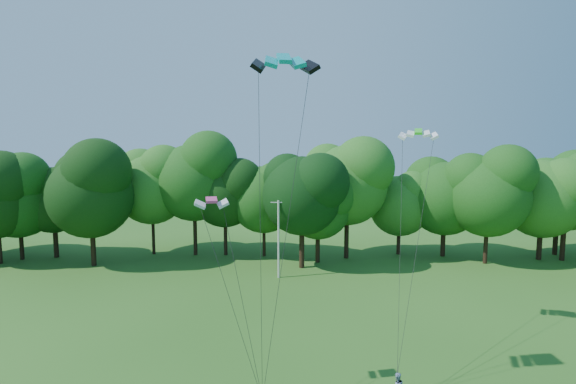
{
  "coord_description": "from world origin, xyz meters",
  "views": [
    {
      "loc": [
        -0.9,
        -12.83,
        13.1
      ],
      "look_at": [
        -0.69,
        13.0,
        10.21
      ],
      "focal_mm": 28.0,
      "sensor_mm": 36.0,
      "label": 1
    }
  ],
  "objects": [
    {
      "name": "utility_pole",
      "position": [
        -1.47,
        29.49,
        3.9
      ],
      "size": [
        1.51,
        0.19,
        7.55
      ],
      "rotation": [
        0.0,
        0.0,
        -0.02
      ],
      "color": "silver",
      "rests_on": "ground"
    },
    {
      "name": "kite_teal",
      "position": [
        -0.91,
        8.89,
        17.01
      ],
      "size": [
        3.19,
        1.71,
        0.72
      ],
      "rotation": [
        0.0,
        0.0,
        0.13
      ],
      "color": "#059399",
      "rests_on": "ground"
    },
    {
      "name": "kite_green",
      "position": [
        7.97,
        17.01,
        13.77
      ],
      "size": [
        2.69,
        1.77,
        0.46
      ],
      "rotation": [
        0.0,
        0.0,
        -0.29
      ],
      "color": "#2CE322",
      "rests_on": "ground"
    },
    {
      "name": "kite_pink",
      "position": [
        -4.47,
        8.93,
        10.27
      ],
      "size": [
        1.78,
        1.13,
        0.25
      ],
      "rotation": [
        0.0,
        0.0,
        0.21
      ],
      "color": "#C83778",
      "rests_on": "ground"
    },
    {
      "name": "tree_back_west",
      "position": [
        -30.27,
        36.51,
        8.65
      ],
      "size": [
        9.52,
        9.52,
        13.85
      ],
      "color": "black",
      "rests_on": "ground"
    },
    {
      "name": "tree_back_center",
      "position": [
        0.91,
        32.95,
        8.15
      ],
      "size": [
        8.98,
        8.98,
        13.06
      ],
      "color": "#301C13",
      "rests_on": "ground"
    },
    {
      "name": "tree_back_east",
      "position": [
        29.97,
        35.66,
        7.89
      ],
      "size": [
        8.69,
        8.69,
        12.64
      ],
      "color": "black",
      "rests_on": "ground"
    }
  ]
}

